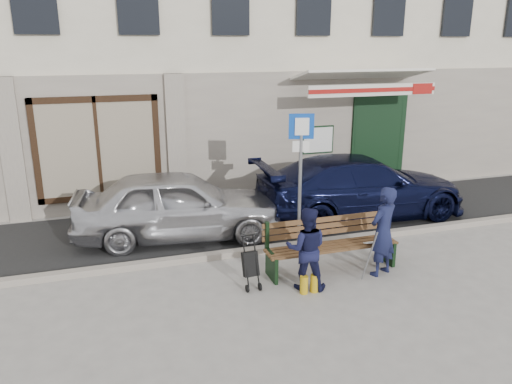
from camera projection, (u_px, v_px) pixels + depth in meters
name	position (u px, v px, depth m)	size (l,w,h in m)	color
ground	(310.00, 284.00, 8.35)	(80.00, 80.00, 0.00)	#9E9991
asphalt_lane	(255.00, 223.00, 11.17)	(60.00, 3.20, 0.01)	#282828
curb	(279.00, 247.00, 9.70)	(60.00, 0.18, 0.12)	#9E9384
building	(200.00, 4.00, 14.64)	(20.00, 8.27, 10.00)	beige
car_silver	(178.00, 205.00, 10.17)	(1.68, 4.18, 1.43)	silver
car_navy	(360.00, 187.00, 11.44)	(2.00, 4.92, 1.43)	black
parking_sign	(301.00, 159.00, 9.61)	(0.48, 0.14, 2.60)	gray
bench	(329.00, 246.00, 8.75)	(2.40, 1.17, 0.98)	brown
man	(383.00, 231.00, 8.51)	(0.58, 0.38, 1.58)	#141939
woman	(306.00, 249.00, 8.04)	(0.68, 0.53, 1.39)	#131536
stroller	(251.00, 265.00, 8.16)	(0.27, 0.37, 0.88)	black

